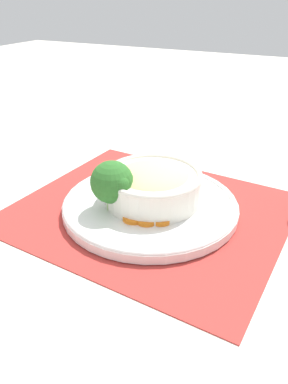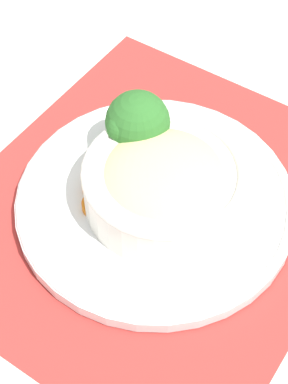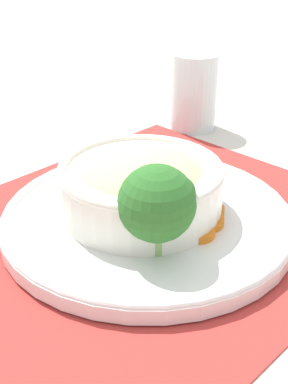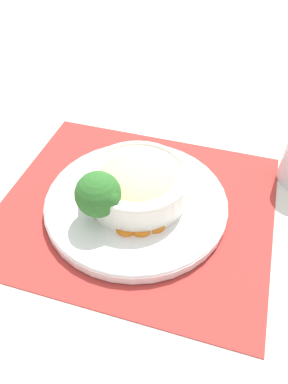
{
  "view_description": "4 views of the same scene",
  "coord_description": "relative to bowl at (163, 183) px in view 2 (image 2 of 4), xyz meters",
  "views": [
    {
      "loc": [
        -0.26,
        0.55,
        0.37
      ],
      "look_at": [
        0.01,
        0.01,
        0.05
      ],
      "focal_mm": 35.0,
      "sensor_mm": 36.0,
      "label": 1
    },
    {
      "loc": [
        -0.4,
        -0.22,
        0.61
      ],
      "look_at": [
        -0.02,
        0.01,
        0.04
      ],
      "focal_mm": 60.0,
      "sensor_mm": 36.0,
      "label": 2
    },
    {
      "loc": [
        0.4,
        0.33,
        0.33
      ],
      "look_at": [
        -0.01,
        -0.01,
        0.04
      ],
      "focal_mm": 50.0,
      "sensor_mm": 36.0,
      "label": 3
    },
    {
      "loc": [
        -0.12,
        0.45,
        0.5
      ],
      "look_at": [
        -0.02,
        0.0,
        0.05
      ],
      "focal_mm": 35.0,
      "sensor_mm": 36.0,
      "label": 4
    }
  ],
  "objects": [
    {
      "name": "carrot_slice_middle",
      "position": [
        -0.02,
        0.07,
        -0.03
      ],
      "size": [
        0.04,
        0.04,
        0.01
      ],
      "color": "orange",
      "rests_on": "plate"
    },
    {
      "name": "ground_plane",
      "position": [
        0.0,
        0.01,
        -0.05
      ],
      "size": [
        4.0,
        4.0,
        0.0
      ],
      "primitive_type": "plane",
      "color": "beige"
    },
    {
      "name": "carrot_slice_near",
      "position": [
        0.0,
        0.08,
        -0.03
      ],
      "size": [
        0.04,
        0.04,
        0.01
      ],
      "color": "orange",
      "rests_on": "plate"
    },
    {
      "name": "carrot_slice_far",
      "position": [
        -0.04,
        0.06,
        -0.03
      ],
      "size": [
        0.04,
        0.04,
        0.01
      ],
      "color": "orange",
      "rests_on": "plate"
    },
    {
      "name": "broccoli_floret",
      "position": [
        0.05,
        0.06,
        0.02
      ],
      "size": [
        0.08,
        0.08,
        0.09
      ],
      "color": "#84AD5B",
      "rests_on": "plate"
    },
    {
      "name": "bowl",
      "position": [
        0.0,
        0.0,
        0.0
      ],
      "size": [
        0.18,
        0.18,
        0.07
      ],
      "color": "silver",
      "rests_on": "plate"
    },
    {
      "name": "placemat",
      "position": [
        0.0,
        0.01,
        -0.05
      ],
      "size": [
        0.52,
        0.46,
        0.0
      ],
      "color": "#B2332D",
      "rests_on": "ground_plane"
    },
    {
      "name": "plate",
      "position": [
        0.0,
        0.01,
        -0.04
      ],
      "size": [
        0.33,
        0.33,
        0.02
      ],
      "color": "white",
      "rests_on": "placemat"
    }
  ]
}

